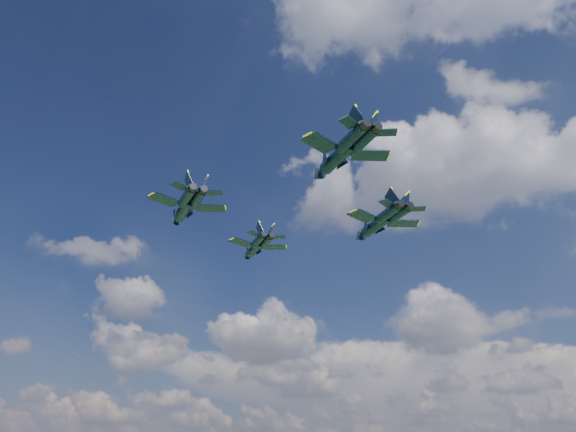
{
  "coord_description": "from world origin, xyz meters",
  "views": [
    {
      "loc": [
        34.55,
        -62.14,
        27.26
      ],
      "look_at": [
        -2.22,
        7.22,
        63.35
      ],
      "focal_mm": 35.0,
      "sensor_mm": 36.0,
      "label": 1
    }
  ],
  "objects_px": {
    "jet_left": "(183,210)",
    "jet_right": "(375,225)",
    "jet_slot": "(336,158)",
    "jet_lead": "(254,249)"
  },
  "relations": [
    {
      "from": "jet_left",
      "to": "jet_right",
      "type": "bearing_deg",
      "value": -5.66
    },
    {
      "from": "jet_lead",
      "to": "jet_slot",
      "type": "relative_size",
      "value": 0.85
    },
    {
      "from": "jet_right",
      "to": "jet_slot",
      "type": "xyz_separation_m",
      "value": [
        2.67,
        -22.11,
        0.48
      ]
    },
    {
      "from": "jet_left",
      "to": "jet_right",
      "type": "relative_size",
      "value": 0.91
    },
    {
      "from": "jet_right",
      "to": "jet_slot",
      "type": "distance_m",
      "value": 22.27
    },
    {
      "from": "jet_slot",
      "to": "jet_lead",
      "type": "bearing_deg",
      "value": 86.88
    },
    {
      "from": "jet_slot",
      "to": "jet_right",
      "type": "bearing_deg",
      "value": 44.71
    },
    {
      "from": "jet_lead",
      "to": "jet_slot",
      "type": "distance_m",
      "value": 34.56
    },
    {
      "from": "jet_left",
      "to": "jet_slot",
      "type": "height_order",
      "value": "jet_slot"
    },
    {
      "from": "jet_slot",
      "to": "jet_left",
      "type": "bearing_deg",
      "value": 128.75
    }
  ]
}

